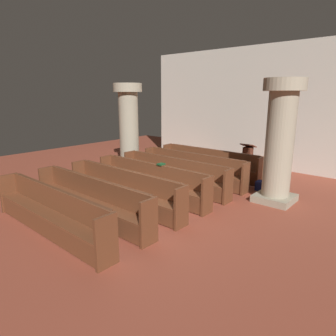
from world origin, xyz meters
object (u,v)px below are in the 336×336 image
at_px(pew_row_4, 123,188).
at_px(hymn_book, 161,164).
at_px(pew_row_1, 192,167).
at_px(pillar_far_side, 129,126).
at_px(pillar_aisle_side, 280,140).
at_px(kneeler_box_navy, 263,186).
at_px(pew_row_5, 90,198).
at_px(pew_row_2, 173,173).
at_px(lectern, 247,161).
at_px(pew_row_0, 209,162).
at_px(pew_row_3, 150,180).
at_px(pew_row_6, 50,211).

distance_m(pew_row_4, hymn_book, 1.25).
xyz_separation_m(pew_row_1, pillar_far_side, (-2.67, -0.27, 1.15)).
relative_size(pew_row_1, hymn_book, 19.96).
bearing_deg(pillar_aisle_side, hymn_book, -145.94).
bearing_deg(pew_row_4, pillar_aisle_side, 46.09).
bearing_deg(pew_row_4, hymn_book, 78.55).
bearing_deg(kneeler_box_navy, pew_row_4, -121.63).
bearing_deg(pew_row_5, pew_row_1, 90.00).
relative_size(pew_row_2, pew_row_4, 1.00).
bearing_deg(kneeler_box_navy, pillar_far_side, -169.95).
bearing_deg(pew_row_5, lectern, 81.52).
relative_size(pew_row_0, pew_row_3, 1.00).
bearing_deg(pew_row_6, pew_row_4, 90.00).
distance_m(pew_row_1, pew_row_2, 0.96).
bearing_deg(kneeler_box_navy, pew_row_1, -164.74).
distance_m(pew_row_5, pew_row_6, 0.96).
distance_m(pew_row_6, kneeler_box_navy, 5.81).
distance_m(pew_row_1, pew_row_5, 3.85).
relative_size(pillar_far_side, hymn_book, 16.50).
relative_size(pillar_aisle_side, pillar_far_side, 1.00).
xyz_separation_m(pew_row_3, pew_row_4, (0.00, -0.96, 0.00)).
bearing_deg(lectern, pillar_aisle_side, -49.04).
height_order(pew_row_3, pew_row_4, same).
xyz_separation_m(pew_row_2, pew_row_4, (0.00, -1.92, 0.00)).
relative_size(pew_row_2, pillar_aisle_side, 1.21).
xyz_separation_m(pew_row_0, pew_row_6, (0.00, -5.77, 0.00)).
xyz_separation_m(lectern, kneeler_box_navy, (1.26, -1.48, -0.31)).
relative_size(pew_row_0, kneeler_box_navy, 9.33).
height_order(pew_row_1, hymn_book, hymn_book).
bearing_deg(pillar_far_side, kneeler_box_navy, 10.05).
height_order(pew_row_4, pillar_aisle_side, pillar_aisle_side).
relative_size(pew_row_5, pillar_aisle_side, 1.21).
bearing_deg(pew_row_5, pew_row_0, 90.00).
xyz_separation_m(pillar_aisle_side, lectern, (-1.84, 2.12, -1.18)).
relative_size(pew_row_2, pew_row_6, 1.00).
distance_m(pew_row_4, kneeler_box_navy, 4.09).
bearing_deg(kneeler_box_navy, pew_row_0, 169.94).
bearing_deg(pillar_aisle_side, pew_row_6, -119.81).
xyz_separation_m(pew_row_5, lectern, (0.88, 5.91, -0.03)).
relative_size(pillar_aisle_side, kneeler_box_navy, 7.71).
bearing_deg(pillar_aisle_side, pew_row_3, -145.57).
bearing_deg(pillar_far_side, pew_row_0, 24.74).
height_order(pew_row_2, hymn_book, hymn_book).
bearing_deg(hymn_book, pew_row_0, 94.90).
relative_size(pew_row_3, pillar_far_side, 1.21).
bearing_deg(pew_row_0, pew_row_6, -90.00).
bearing_deg(pew_row_5, pillar_aisle_side, 54.31).
bearing_deg(pew_row_1, pew_row_2, -90.00).
relative_size(pew_row_4, hymn_book, 19.96).
relative_size(pew_row_3, kneeler_box_navy, 9.33).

